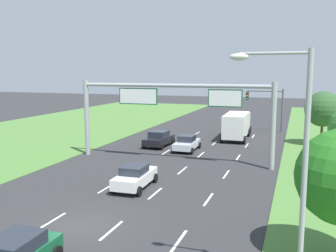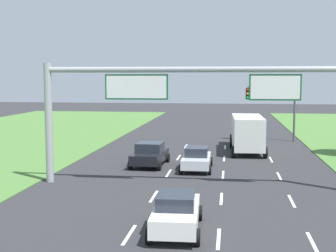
{
  "view_description": "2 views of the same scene",
  "coord_description": "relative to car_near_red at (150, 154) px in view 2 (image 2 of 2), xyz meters",
  "views": [
    {
      "loc": [
        10.14,
        -15.63,
        7.78
      ],
      "look_at": [
        0.1,
        13.26,
        3.31
      ],
      "focal_mm": 40.0,
      "sensor_mm": 36.0,
      "label": 1
    },
    {
      "loc": [
        2.1,
        -11.5,
        6.16
      ],
      "look_at": [
        -1.34,
        14.58,
        3.43
      ],
      "focal_mm": 50.0,
      "sensor_mm": 36.0,
      "label": 2
    }
  ],
  "objects": [
    {
      "name": "lane_dashes_slip",
      "position": [
        8.64,
        -14.4,
        -0.8
      ],
      "size": [
        0.14,
        50.4,
        0.01
      ],
      "color": "white",
      "rests_on": "ground_plane"
    },
    {
      "name": "sign_gantry",
      "position": [
        3.44,
        -5.81,
        4.09
      ],
      "size": [
        17.24,
        0.44,
        7.0
      ],
      "color": "#9EA0A5",
      "rests_on": "ground_plane"
    },
    {
      "name": "box_truck",
      "position": [
        6.96,
        7.64,
        0.84
      ],
      "size": [
        2.87,
        8.67,
        2.99
      ],
      "rotation": [
        0.0,
        0.0,
        0.03
      ],
      "color": "silver",
      "rests_on": "ground_plane"
    },
    {
      "name": "lane_dashes_inner_right",
      "position": [
        5.14,
        -14.4,
        -0.8
      ],
      "size": [
        0.14,
        50.4,
        0.01
      ],
      "color": "white",
      "rests_on": "ground_plane"
    },
    {
      "name": "lane_dashes_inner_left",
      "position": [
        1.64,
        -14.4,
        -0.8
      ],
      "size": [
        0.14,
        50.4,
        0.01
      ],
      "color": "white",
      "rests_on": "ground_plane"
    },
    {
      "name": "car_near_red",
      "position": [
        0.0,
        0.0,
        0.0
      ],
      "size": [
        2.4,
        4.35,
        1.63
      ],
      "rotation": [
        0.0,
        0.0,
        -0.05
      ],
      "color": "black",
      "rests_on": "ground_plane"
    },
    {
      "name": "car_lead_silver",
      "position": [
        3.43,
        -13.75,
        -0.02
      ],
      "size": [
        2.14,
        4.29,
        1.56
      ],
      "rotation": [
        0.0,
        0.0,
        0.04
      ],
      "color": "white",
      "rests_on": "ground_plane"
    },
    {
      "name": "traffic_light_mast",
      "position": [
        9.77,
        14.14,
        3.06
      ],
      "size": [
        4.76,
        0.49,
        5.6
      ],
      "color": "#47494F",
      "rests_on": "ground_plane"
    },
    {
      "name": "car_far_ahead",
      "position": [
        3.35,
        -1.07,
        -0.05
      ],
      "size": [
        2.09,
        4.13,
        1.53
      ],
      "rotation": [
        0.0,
        0.0,
        0.01
      ],
      "color": "silver",
      "rests_on": "ground_plane"
    }
  ]
}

